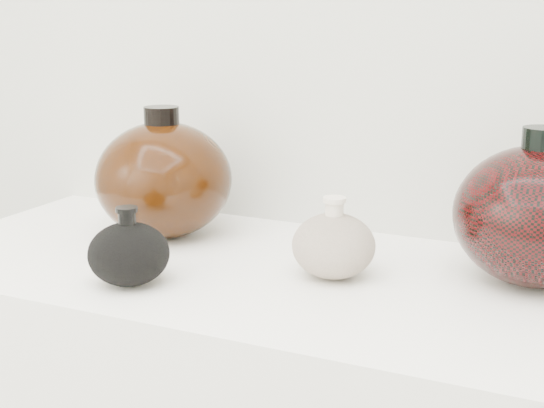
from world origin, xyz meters
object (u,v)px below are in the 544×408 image
at_px(cream_gourd_vase, 334,245).
at_px(right_round_pot, 537,215).
at_px(left_round_pot, 164,179).
at_px(black_gourd_vase, 129,253).

relative_size(cream_gourd_vase, right_round_pot, 0.64).
bearing_deg(left_round_pot, right_round_pot, 1.57).
bearing_deg(cream_gourd_vase, black_gourd_vase, -149.28).
xyz_separation_m(black_gourd_vase, right_round_pot, (0.51, 0.24, 0.05)).
xyz_separation_m(cream_gourd_vase, left_round_pot, (-0.33, 0.08, 0.05)).
bearing_deg(black_gourd_vase, right_round_pot, 25.15).
bearing_deg(right_round_pot, left_round_pot, -178.43).
height_order(black_gourd_vase, cream_gourd_vase, cream_gourd_vase).
height_order(black_gourd_vase, right_round_pot, right_round_pot).
xyz_separation_m(black_gourd_vase, cream_gourd_vase, (0.25, 0.15, 0.00)).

